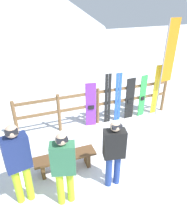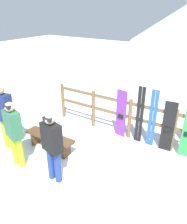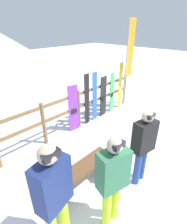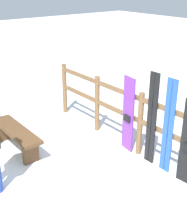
% 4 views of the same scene
% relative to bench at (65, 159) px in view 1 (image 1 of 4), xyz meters
% --- Properties ---
extents(ground_plane, '(40.00, 40.00, 0.00)m').
position_rel_bench_xyz_m(ground_plane, '(1.48, -0.44, -0.33)').
color(ground_plane, white).
extents(fence, '(4.99, 0.10, 1.18)m').
position_rel_bench_xyz_m(fence, '(1.48, 1.71, 0.37)').
color(fence, brown).
rests_on(fence, ground).
extents(bench, '(1.43, 0.36, 0.44)m').
position_rel_bench_xyz_m(bench, '(0.00, 0.00, 0.00)').
color(bench, brown).
rests_on(bench, ground).
extents(person_black, '(0.48, 0.32, 1.61)m').
position_rel_bench_xyz_m(person_black, '(0.85, -0.77, 0.60)').
color(person_black, navy).
rests_on(person_black, ground).
extents(person_navy, '(0.50, 0.34, 1.79)m').
position_rel_bench_xyz_m(person_navy, '(-0.97, -0.54, 0.71)').
color(person_navy, '#B7D826').
rests_on(person_navy, ground).
extents(person_plaid_green, '(0.50, 0.36, 1.65)m').
position_rel_bench_xyz_m(person_plaid_green, '(-0.21, -0.87, 0.62)').
color(person_plaid_green, '#B7D826').
rests_on(person_plaid_green, ground).
extents(snowboard_purple, '(0.32, 0.09, 1.42)m').
position_rel_bench_xyz_m(snowboard_purple, '(1.23, 1.65, 0.38)').
color(snowboard_purple, purple).
rests_on(snowboard_purple, ground).
extents(ski_pair_black, '(0.19, 0.02, 1.63)m').
position_rel_bench_xyz_m(ski_pair_black, '(1.79, 1.65, 0.49)').
color(ski_pair_black, black).
rests_on(ski_pair_black, ground).
extents(ski_pair_blue, '(0.20, 0.02, 1.61)m').
position_rel_bench_xyz_m(ski_pair_blue, '(2.14, 1.65, 0.48)').
color(ski_pair_blue, blue).
rests_on(ski_pair_blue, ground).
extents(snowboard_black_stripe, '(0.31, 0.07, 1.39)m').
position_rel_bench_xyz_m(snowboard_black_stripe, '(2.56, 1.65, 0.36)').
color(snowboard_black_stripe, black).
rests_on(snowboard_black_stripe, ground).
extents(snowboard_green, '(0.25, 0.09, 1.43)m').
position_rel_bench_xyz_m(snowboard_green, '(3.03, 1.65, 0.38)').
color(snowboard_green, green).
rests_on(snowboard_green, ground).
extents(ski_pair_yellow, '(0.20, 0.02, 1.70)m').
position_rel_bench_xyz_m(ski_pair_yellow, '(3.52, 1.65, 0.52)').
color(ski_pair_yellow, yellow).
rests_on(ski_pair_yellow, ground).
extents(rental_flag, '(0.40, 0.04, 3.09)m').
position_rel_bench_xyz_m(rental_flag, '(3.61, 1.44, 1.59)').
color(rental_flag, '#99999E').
rests_on(rental_flag, ground).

